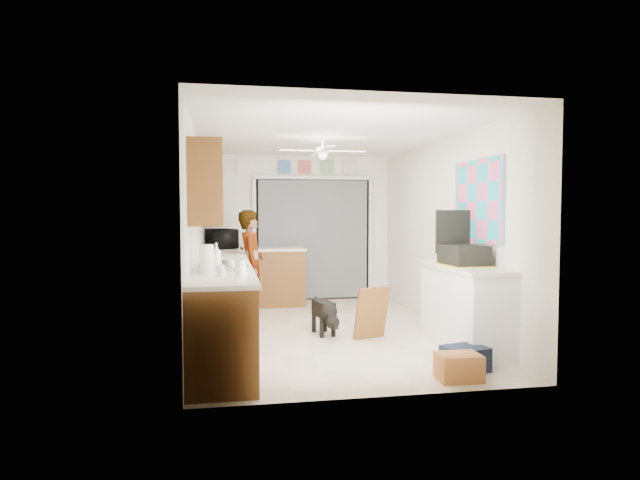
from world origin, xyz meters
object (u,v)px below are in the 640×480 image
soap_bottle (216,257)px  cardboard_box (459,367)px  microwave (222,239)px  navy_crate (465,359)px  suitcase (464,255)px  dog (323,316)px  cup (234,265)px  paper_towel_roll (207,259)px  man (251,265)px

soap_bottle → cardboard_box: size_ratio=0.74×
microwave → navy_crate: (2.31, -4.00, -0.98)m
microwave → navy_crate: microwave is taller
soap_bottle → suitcase: size_ratio=0.55×
microwave → soap_bottle: size_ratio=1.98×
cardboard_box → dog: dog is taller
microwave → cup: bearing=161.8°
paper_towel_roll → dog: paper_towel_roll is taller
soap_bottle → suitcase: soap_bottle is taller
cardboard_box → navy_crate: bearing=54.2°
soap_bottle → microwave: bearing=89.3°
paper_towel_roll → navy_crate: size_ratio=0.72×
suitcase → man: 3.10m
paper_towel_roll → man: (0.54, 2.44, -0.30)m
soap_bottle → cardboard_box: (2.17, -0.91, -0.96)m
suitcase → navy_crate: suitcase is taller
cardboard_box → man: bearing=118.6°
dog → cardboard_box: bearing=-75.4°
soap_bottle → cup: bearing=24.4°
dog → suitcase: bearing=-45.1°
cardboard_box → dog: bearing=113.7°
soap_bottle → cup: size_ratio=2.29×
paper_towel_roll → suitcase: 2.77m
cardboard_box → dog: 2.19m
suitcase → microwave: bearing=126.2°
navy_crate → microwave: bearing=120.0°
cardboard_box → dog: size_ratio=0.64×
paper_towel_roll → man: size_ratio=0.18×
microwave → man: (0.41, -1.11, -0.32)m
soap_bottle → paper_towel_roll: 0.21m
microwave → navy_crate: size_ratio=1.46×
navy_crate → dog: size_ratio=0.64×
microwave → dog: bearing=-171.6°
paper_towel_roll → navy_crate: (2.44, -0.46, -0.96)m
navy_crate → paper_towel_roll: bearing=169.4°
cup → navy_crate: size_ratio=0.32×
microwave → man: size_ratio=0.36×
microwave → cardboard_box: size_ratio=1.46×
soap_bottle → cup: soap_bottle is taller
microwave → dog: (1.25, -2.26, -0.86)m
microwave → dog: size_ratio=0.94×
cup → man: (0.28, 2.16, -0.21)m
cup → cardboard_box: bearing=-26.4°
cardboard_box → soap_bottle: bearing=157.3°
cardboard_box → navy_crate: cardboard_box is taller
cup → navy_crate: bearing=-18.6°
suitcase → navy_crate: 1.23m
microwave → cup: (0.14, -3.27, -0.11)m
cup → paper_towel_roll: paper_towel_roll is taller
suitcase → man: man is taller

